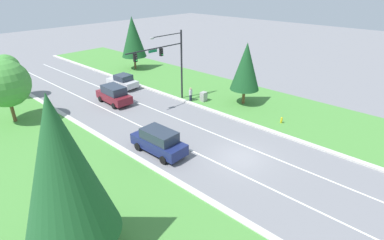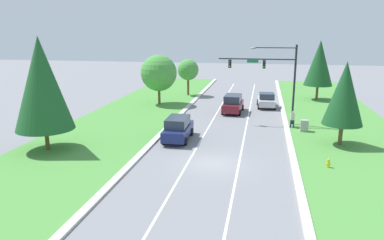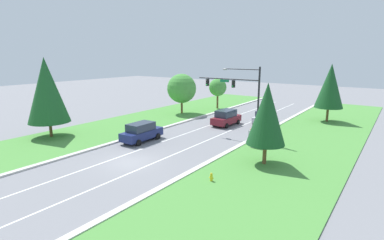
{
  "view_description": "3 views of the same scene",
  "coord_description": "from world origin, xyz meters",
  "views": [
    {
      "loc": [
        -17.35,
        -10.86,
        12.76
      ],
      "look_at": [
        -1.25,
        4.02,
        2.45
      ],
      "focal_mm": 28.0,
      "sensor_mm": 36.0,
      "label": 1
    },
    {
      "loc": [
        3.24,
        -24.89,
        9.31
      ],
      "look_at": [
        -2.16,
        3.32,
        2.31
      ],
      "focal_mm": 35.0,
      "sensor_mm": 36.0,
      "label": 2
    },
    {
      "loc": [
        18.44,
        -16.79,
        8.99
      ],
      "look_at": [
        1.07,
        7.79,
        2.48
      ],
      "focal_mm": 28.0,
      "sensor_mm": 36.0,
      "label": 3
    }
  ],
  "objects": [
    {
      "name": "conifer_far_right_tree",
      "position": [
        10.38,
        26.87,
        4.96
      ],
      "size": [
        3.71,
        3.71,
        7.94
      ],
      "color": "brown",
      "rests_on": "ground_plane"
    },
    {
      "name": "pedestrian",
      "position": [
        6.15,
        11.07,
        0.94
      ],
      "size": [
        0.41,
        0.27,
        1.69
      ],
      "rotation": [
        0.0,
        0.0,
        3.28
      ],
      "color": "#232842",
      "rests_on": "ground_plane"
    },
    {
      "name": "lane_stripe_inner_right",
      "position": [
        1.8,
        0.0,
        0.0
      ],
      "size": [
        0.14,
        81.0,
        0.01
      ],
      "color": "white",
      "rests_on": "ground_plane"
    },
    {
      "name": "grass_verge_right",
      "position": [
        10.9,
        0.0,
        0.04
      ],
      "size": [
        10.0,
        90.0,
        0.08
      ],
      "color": "#4C8E3D",
      "rests_on": "ground_plane"
    },
    {
      "name": "oak_near_left_tree",
      "position": [
        -7.29,
        27.19,
        3.68
      ],
      "size": [
        2.97,
        2.97,
        5.19
      ],
      "color": "brown",
      "rests_on": "ground_plane"
    },
    {
      "name": "curb_strip_left",
      "position": [
        -5.65,
        0.0,
        0.07
      ],
      "size": [
        0.5,
        90.0,
        0.15
      ],
      "color": "beige",
      "rests_on": "ground_plane"
    },
    {
      "name": "grass_verge_left",
      "position": [
        -10.9,
        0.0,
        0.04
      ],
      "size": [
        10.0,
        90.0,
        0.08
      ],
      "color": "#4C8E3D",
      "rests_on": "ground_plane"
    },
    {
      "name": "curb_strip_right",
      "position": [
        5.65,
        0.0,
        0.07
      ],
      "size": [
        0.5,
        90.0,
        0.15
      ],
      "color": "beige",
      "rests_on": "ground_plane"
    },
    {
      "name": "ground_plane",
      "position": [
        0.0,
        0.0,
        0.0
      ],
      "size": [
        160.0,
        160.0,
        0.0
      ],
      "primitive_type": "plane",
      "color": "slate"
    },
    {
      "name": "fire_hydrant",
      "position": [
        7.87,
        0.59,
        0.34
      ],
      "size": [
        0.34,
        0.2,
        0.7
      ],
      "color": "gold",
      "rests_on": "ground_plane"
    },
    {
      "name": "lane_stripe_inner_left",
      "position": [
        -1.8,
        0.0,
        0.0
      ],
      "size": [
        0.14,
        81.0,
        0.01
      ],
      "color": "white",
      "rests_on": "ground_plane"
    },
    {
      "name": "silver_sedan",
      "position": [
        3.72,
        20.77,
        0.89
      ],
      "size": [
        2.32,
        4.36,
        1.79
      ],
      "rotation": [
        0.0,
        0.0,
        0.06
      ],
      "color": "silver",
      "rests_on": "ground_plane"
    },
    {
      "name": "oak_far_left_tree",
      "position": [
        -9.6,
        20.11,
        3.98
      ],
      "size": [
        4.51,
        4.51,
        6.24
      ],
      "color": "brown",
      "rests_on": "ground_plane"
    },
    {
      "name": "navy_suv",
      "position": [
        -3.77,
        5.31,
        1.02
      ],
      "size": [
        2.17,
        4.9,
        2.01
      ],
      "rotation": [
        0.0,
        0.0,
        0.02
      ],
      "color": "navy",
      "rests_on": "ground_plane"
    },
    {
      "name": "utility_cabinet",
      "position": [
        7.16,
        9.99,
        0.57
      ],
      "size": [
        0.7,
        0.6,
        1.15
      ],
      "color": "#9E9E99",
      "rests_on": "ground_plane"
    },
    {
      "name": "conifer_mid_left_tree",
      "position": [
        -13.24,
        0.61,
        5.29
      ],
      "size": [
        4.45,
        4.45,
        8.85
      ],
      "color": "brown",
      "rests_on": "ground_plane"
    },
    {
      "name": "traffic_signal_mast",
      "position": [
        4.09,
        12.53,
        5.24
      ],
      "size": [
        7.53,
        0.41,
        7.87
      ],
      "color": "black",
      "rests_on": "ground_plane"
    },
    {
      "name": "burgundy_suv",
      "position": [
        -0.05,
        17.11,
        1.03
      ],
      "size": [
        2.31,
        4.77,
        2.04
      ],
      "rotation": [
        0.0,
        0.0,
        -0.05
      ],
      "color": "maroon",
      "rests_on": "ground_plane"
    },
    {
      "name": "conifer_near_right_tree",
      "position": [
        9.63,
        6.21,
        4.32
      ],
      "size": [
        3.18,
        3.18,
        6.88
      ],
      "color": "brown",
      "rests_on": "ground_plane"
    }
  ]
}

